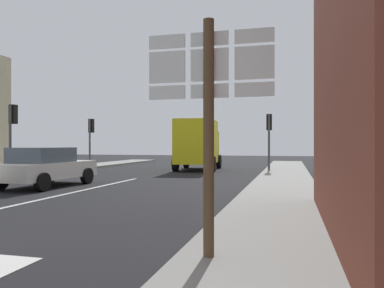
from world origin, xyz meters
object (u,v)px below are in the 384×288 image
Objects in this scene: delivery_truck at (198,143)px; route_sign_post at (209,112)px; traffic_light_near_left at (12,124)px; traffic_light_far_right at (269,129)px; traffic_light_far_left at (91,132)px; sedan_far at (45,166)px.

route_sign_post reaches higher than delivery_truck.
traffic_light_near_left reaches higher than delivery_truck.
traffic_light_far_right is 11.54m from traffic_light_far_left.
traffic_light_far_left reaches higher than sedan_far.
traffic_light_far_right is at bearing -4.10° from traffic_light_far_left.
sedan_far is 1.34× the size of route_sign_post.
traffic_light_far_left is at bearing 110.40° from sedan_far.
traffic_light_far_right is at bearing 50.68° from sedan_far.
route_sign_post is at bearing -56.99° from traffic_light_far_left.
traffic_light_far_left is at bearing 90.00° from traffic_light_near_left.
traffic_light_far_right is (-0.14, 17.11, 0.43)m from route_sign_post.
traffic_light_far_left is (-3.81, 10.23, 1.65)m from sedan_far.
traffic_light_near_left is at bearing -90.00° from traffic_light_far_left.
traffic_light_far_right is (4.39, -1.21, 0.78)m from delivery_truck.
sedan_far is 0.83× the size of delivery_truck.
sedan_far is 1.24× the size of traffic_light_near_left.
traffic_light_far_left is (-7.12, -0.39, 0.76)m from delivery_truck.
route_sign_post is (4.53, -18.32, 0.35)m from delivery_truck.
traffic_light_far_left is 7.35m from traffic_light_near_left.
delivery_truck is 1.61× the size of route_sign_post.
delivery_truck is (3.32, 10.62, 0.89)m from sedan_far.
route_sign_post is 0.93× the size of traffic_light_near_left.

